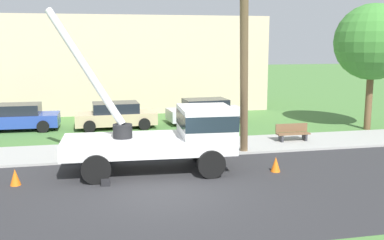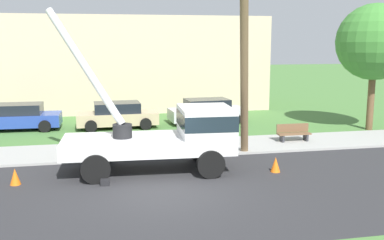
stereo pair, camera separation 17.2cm
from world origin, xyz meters
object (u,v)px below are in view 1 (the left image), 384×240
(traffic_cone_ahead, at_px, (276,164))
(utility_truck, at_px, (171,133))
(parked_sedan_blue, at_px, (17,117))
(leaning_utility_pole, at_px, (244,51))
(parked_sedan_tan, at_px, (116,115))
(parked_sedan_silver, at_px, (205,111))
(roadside_tree_near, at_px, (373,42))
(traffic_cone_behind, at_px, (15,177))
(park_bench, at_px, (292,133))

(traffic_cone_ahead, bearing_deg, utility_truck, 164.30)
(traffic_cone_ahead, bearing_deg, parked_sedan_blue, 135.60)
(leaning_utility_pole, height_order, parked_sedan_blue, leaning_utility_pole)
(leaning_utility_pole, xyz_separation_m, traffic_cone_ahead, (0.77, -1.59, -4.13))
(parked_sedan_tan, bearing_deg, leaning_utility_pole, -61.20)
(parked_sedan_tan, bearing_deg, parked_sedan_blue, 174.67)
(leaning_utility_pole, xyz_separation_m, parked_sedan_blue, (-9.80, 8.76, -3.69))
(parked_sedan_silver, bearing_deg, roadside_tree_near, -24.50)
(parked_sedan_silver, bearing_deg, traffic_cone_behind, -132.44)
(utility_truck, distance_m, roadside_tree_near, 13.39)
(parked_sedan_tan, bearing_deg, traffic_cone_ahead, -61.67)
(parked_sedan_tan, relative_size, parked_sedan_silver, 0.99)
(leaning_utility_pole, xyz_separation_m, traffic_cone_behind, (-8.38, -1.22, -4.13))
(parked_sedan_blue, bearing_deg, utility_truck, -53.63)
(park_bench, bearing_deg, traffic_cone_ahead, -121.46)
(park_bench, relative_size, roadside_tree_near, 0.24)
(utility_truck, height_order, leaning_utility_pole, leaning_utility_pole)
(traffic_cone_behind, bearing_deg, parked_sedan_silver, 47.56)
(park_bench, bearing_deg, parked_sedan_blue, 155.59)
(parked_sedan_silver, bearing_deg, park_bench, -64.87)
(parked_sedan_blue, xyz_separation_m, parked_sedan_silver, (10.46, -0.10, 0.00))
(traffic_cone_ahead, relative_size, parked_sedan_tan, 0.13)
(parked_sedan_silver, xyz_separation_m, park_bench, (2.77, -5.90, -0.25))
(traffic_cone_behind, distance_m, parked_sedan_silver, 13.40)
(parked_sedan_blue, xyz_separation_m, parked_sedan_tan, (5.25, -0.49, 0.00))
(traffic_cone_ahead, relative_size, park_bench, 0.35)
(parked_sedan_blue, bearing_deg, traffic_cone_behind, -81.89)
(traffic_cone_ahead, bearing_deg, roadside_tree_near, 39.04)
(leaning_utility_pole, xyz_separation_m, roadside_tree_near, (8.82, 4.94, 0.29))
(parked_sedan_blue, distance_m, parked_sedan_tan, 5.27)
(traffic_cone_ahead, height_order, roadside_tree_near, roadside_tree_near)
(traffic_cone_behind, bearing_deg, utility_truck, 7.06)
(parked_sedan_silver, distance_m, park_bench, 6.53)
(utility_truck, xyz_separation_m, roadside_tree_near, (11.77, 5.49, 3.28))
(leaning_utility_pole, bearing_deg, utility_truck, -169.49)
(traffic_cone_behind, distance_m, parked_sedan_blue, 10.09)
(utility_truck, xyz_separation_m, parked_sedan_blue, (-6.85, 9.31, -0.70))
(parked_sedan_blue, relative_size, roadside_tree_near, 0.66)
(leaning_utility_pole, height_order, parked_sedan_tan, leaning_utility_pole)
(leaning_utility_pole, height_order, traffic_cone_ahead, leaning_utility_pole)
(traffic_cone_ahead, height_order, parked_sedan_silver, parked_sedan_silver)
(traffic_cone_behind, relative_size, parked_sedan_tan, 0.13)
(utility_truck, distance_m, leaning_utility_pole, 4.24)
(traffic_cone_ahead, xyz_separation_m, parked_sedan_silver, (-0.11, 10.25, 0.43))
(traffic_cone_behind, xyz_separation_m, parked_sedan_silver, (9.04, 9.88, 0.43))
(leaning_utility_pole, distance_m, park_bench, 5.91)
(parked_sedan_blue, height_order, roadside_tree_near, roadside_tree_near)
(leaning_utility_pole, height_order, roadside_tree_near, leaning_utility_pole)
(utility_truck, xyz_separation_m, park_bench, (6.37, 3.30, -0.95))
(parked_sedan_silver, bearing_deg, traffic_cone_ahead, -89.38)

